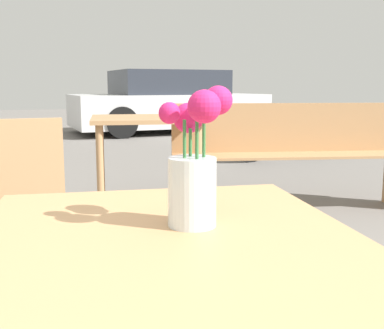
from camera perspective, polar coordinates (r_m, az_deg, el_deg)
The scene contains 6 objects.
table_front at distance 0.97m, azimuth -2.70°, elevation -14.48°, with size 0.84×0.97×0.70m.
flower_vase at distance 1.00m, azimuth 0.24°, elevation -0.79°, with size 0.15×0.17×0.29m.
bench_far at distance 4.00m, azimuth 11.43°, elevation 1.73°, with size 1.94×0.71×0.85m.
table_back at distance 3.71m, azimuth -5.46°, elevation 3.74°, with size 0.90×0.82×0.76m.
bicycle at distance 6.60m, azimuth 10.31°, elevation 3.59°, with size 1.57×0.55×0.76m.
parked_car at distance 10.37m, azimuth -2.88°, elevation 7.30°, with size 4.18×2.29×1.30m.
Camera 1 is at (-0.21, -0.87, 1.00)m, focal length 45.00 mm.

